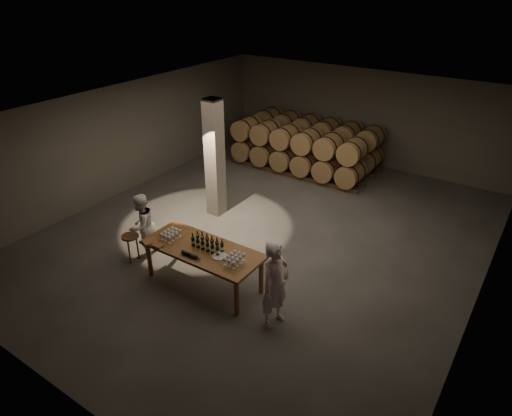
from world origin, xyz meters
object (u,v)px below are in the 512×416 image
Objects in this scene: stool at (131,240)px; person_woman at (142,225)px; bottle_cluster at (207,244)px; plate at (220,256)px; tasting_table at (203,252)px; person_man at (275,285)px; notebook_near at (158,245)px.

person_woman reaches higher than stool.
bottle_cluster is 0.41m from plate.
plate is at bearing -5.89° from tasting_table.
person_man reaches higher than bottle_cluster.
tasting_table is 0.95m from notebook_near.
notebook_near reaches higher than stool.
person_man is at bearing 0.75° from stool.
plate is 0.20× the size of person_woman.
plate is 0.47× the size of stool.
notebook_near is (-1.32, -0.40, 0.01)m from plate.
person_man reaches higher than stool.
tasting_table reaches higher than stool.
tasting_table is 1.92m from person_woman.
person_man is (1.41, -0.14, -0.02)m from plate.
person_man is 1.15× the size of person_woman.
person_man is at bearing -5.84° from plate.
person_man is (1.79, -0.24, -0.12)m from bottle_cluster.
bottle_cluster is 2.04m from person_woman.
person_man is 3.83m from person_woman.
stool is at bearing 101.83° from person_man.
plate is at bearing 15.49° from notebook_near.
bottle_cluster is at bearing 7.87° from stool.
stool is (-1.13, 0.20, -0.38)m from notebook_near.
stool is at bearing -172.88° from tasting_table.
stool is (-2.07, -0.29, -0.47)m from bottle_cluster.
tasting_table is 11.34× the size of notebook_near.
bottle_cluster is (0.11, 0.04, 0.21)m from tasting_table.
notebook_near is 0.13× the size of person_man.
notebook_near is (-0.94, -0.49, -0.10)m from bottle_cluster.
plate is (0.38, -0.09, -0.10)m from bottle_cluster.
stool is 3.88m from person_man.
stool is at bearing -172.13° from bottle_cluster.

